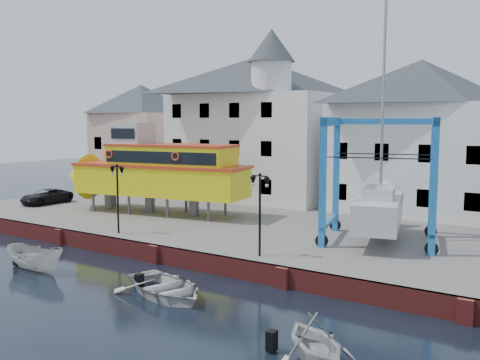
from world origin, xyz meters
The scene contains 13 objects.
ground centered at (0.00, 0.00, 0.00)m, with size 140.00×140.00×0.00m, color black.
hardstanding centered at (0.00, 11.00, 0.50)m, with size 44.00×22.00×1.00m, color #67605A.
quay_wall centered at (0.00, 0.10, 0.50)m, with size 44.00×0.47×1.00m.
building_pink centered at (-18.00, 18.00, 6.15)m, with size 8.00×7.00×10.30m.
building_white_main centered at (-4.87, 18.39, 7.34)m, with size 14.00×8.30×14.00m.
building_white_right centered at (9.00, 19.00, 6.60)m, with size 12.00×8.00×11.20m.
lamp_post_left centered at (-4.00, 1.20, 4.17)m, with size 1.12×0.32×4.20m.
lamp_post_right centered at (6.00, 1.20, 4.17)m, with size 1.12×0.32×4.20m.
tour_boat centered at (-7.38, 7.66, 4.12)m, with size 15.58×5.88×6.62m.
travel_lift centered at (9.75, 8.35, 3.24)m, with size 7.25×9.15×13.40m.
van centered at (-17.40, 6.10, 1.59)m, with size 1.97×4.27×1.19m, color black.
motorboat_a centered at (-4.16, -4.52, 0.00)m, with size 1.49×3.97×1.53m, color silver.
motorboat_b centered at (4.16, -3.84, 0.00)m, with size 3.55×4.98×1.03m, color silver.
Camera 1 is at (19.64, -21.33, 7.79)m, focal length 40.00 mm.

